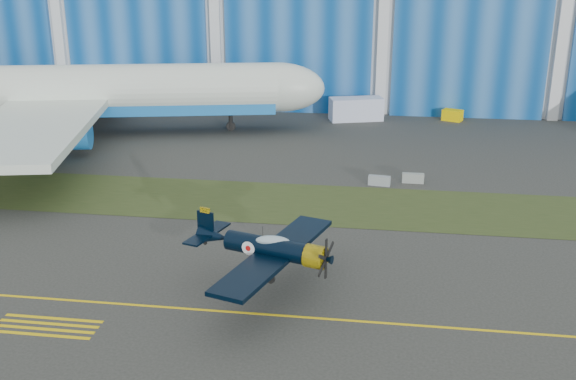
# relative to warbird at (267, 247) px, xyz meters

# --- Properties ---
(ground) EXTENTS (260.00, 260.00, 0.00)m
(ground) POSITION_rel_warbird_xyz_m (6.19, 2.37, -3.15)
(ground) COLOR #3A3A37
(ground) RESTS_ON ground
(grass_median) EXTENTS (260.00, 10.00, 0.02)m
(grass_median) POSITION_rel_warbird_xyz_m (6.19, 16.37, -3.13)
(grass_median) COLOR #475128
(grass_median) RESTS_ON ground
(taxiway_centreline) EXTENTS (200.00, 0.20, 0.02)m
(taxiway_centreline) POSITION_rel_warbird_xyz_m (6.19, -2.63, -3.14)
(taxiway_centreline) COLOR yellow
(taxiway_centreline) RESTS_ON ground
(hold_short_ladder) EXTENTS (6.00, 2.40, 0.02)m
(hold_short_ladder) POSITION_rel_warbird_xyz_m (-11.81, -5.73, -3.14)
(hold_short_ladder) COLOR yellow
(hold_short_ladder) RESTS_ON ground
(warbird) EXTENTS (13.56, 14.96, 3.70)m
(warbird) POSITION_rel_warbird_xyz_m (0.00, 0.00, 0.00)
(warbird) COLOR black
(warbird) RESTS_ON ground
(jetliner) EXTENTS (76.67, 69.05, 23.04)m
(jetliner) POSITION_rel_warbird_xyz_m (-29.31, 36.35, 8.37)
(jetliner) COLOR silver
(jetliner) RESTS_ON ground
(shipping_container) EXTENTS (7.15, 4.51, 2.89)m
(shipping_container) POSITION_rel_warbird_xyz_m (3.22, 47.98, -1.71)
(shipping_container) COLOR silver
(shipping_container) RESTS_ON ground
(tug) EXTENTS (2.81, 2.35, 1.40)m
(tug) POSITION_rel_warbird_xyz_m (15.48, 49.47, -2.45)
(tug) COLOR #FFD500
(tug) RESTS_ON ground
(barrier_a) EXTENTS (2.06, 0.85, 0.90)m
(barrier_a) POSITION_rel_warbird_xyz_m (6.60, 22.15, -2.70)
(barrier_a) COLOR gray
(barrier_a) RESTS_ON ground
(barrier_b) EXTENTS (2.00, 0.62, 0.90)m
(barrier_b) POSITION_rel_warbird_xyz_m (9.69, 23.34, -2.70)
(barrier_b) COLOR gray
(barrier_b) RESTS_ON ground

